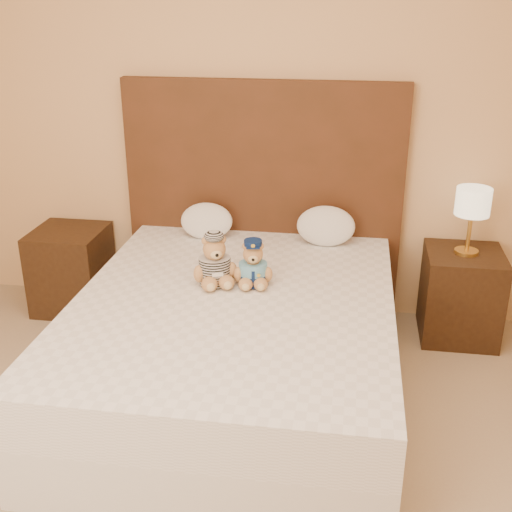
{
  "coord_description": "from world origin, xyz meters",
  "views": [
    {
      "loc": [
        0.56,
        -1.66,
        1.99
      ],
      "look_at": [
        0.08,
        1.45,
        0.68
      ],
      "focal_mm": 45.0,
      "sensor_mm": 36.0,
      "label": 1
    }
  ],
  "objects": [
    {
      "name": "nightstand_right",
      "position": [
        1.25,
        2.0,
        0.28
      ],
      "size": [
        0.45,
        0.45,
        0.55
      ],
      "primitive_type": "cube",
      "color": "#332010",
      "rests_on": "ground"
    },
    {
      "name": "teddy_police",
      "position": [
        0.07,
        1.37,
        0.67
      ],
      "size": [
        0.25,
        0.24,
        0.25
      ],
      "primitive_type": null,
      "rotation": [
        0.0,
        0.0,
        0.17
      ],
      "color": "#B07544",
      "rests_on": "bed"
    },
    {
      "name": "pillow_right",
      "position": [
        0.41,
        2.03,
        0.67
      ],
      "size": [
        0.35,
        0.23,
        0.25
      ],
      "primitive_type": "ellipsoid",
      "color": "white",
      "rests_on": "bed"
    },
    {
      "name": "bed",
      "position": [
        0.0,
        1.2,
        0.28
      ],
      "size": [
        1.6,
        2.0,
        0.55
      ],
      "color": "white",
      "rests_on": "ground"
    },
    {
      "name": "headboard",
      "position": [
        0.0,
        2.21,
        0.75
      ],
      "size": [
        1.75,
        0.08,
        1.5
      ],
      "primitive_type": "cube",
      "color": "#4D2817",
      "rests_on": "ground"
    },
    {
      "name": "teddy_prisoner",
      "position": [
        -0.13,
        1.35,
        0.69
      ],
      "size": [
        0.32,
        0.31,
        0.27
      ],
      "primitive_type": null,
      "rotation": [
        0.0,
        0.0,
        0.4
      ],
      "color": "#B07544",
      "rests_on": "bed"
    },
    {
      "name": "nightstand_left",
      "position": [
        -1.25,
        2.0,
        0.28
      ],
      "size": [
        0.45,
        0.45,
        0.55
      ],
      "primitive_type": "cube",
      "color": "#332010",
      "rests_on": "ground"
    },
    {
      "name": "room_walls",
      "position": [
        0.0,
        0.46,
        1.81
      ],
      "size": [
        4.04,
        4.52,
        2.72
      ],
      "color": "#DCAE78",
      "rests_on": "ground"
    },
    {
      "name": "pillow_left",
      "position": [
        -0.33,
        2.03,
        0.67
      ],
      "size": [
        0.33,
        0.21,
        0.23
      ],
      "primitive_type": "ellipsoid",
      "color": "white",
      "rests_on": "bed"
    },
    {
      "name": "lamp",
      "position": [
        1.25,
        2.0,
        0.85
      ],
      "size": [
        0.2,
        0.2,
        0.4
      ],
      "color": "gold",
      "rests_on": "nightstand_right"
    }
  ]
}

